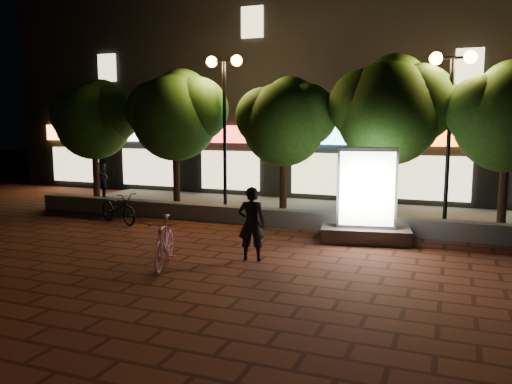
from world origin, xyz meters
The scene contains 16 objects.
ground centered at (0.00, 0.00, 0.00)m, with size 80.00×80.00×0.00m, color #56281B.
retaining_wall centered at (0.00, 4.00, 0.25)m, with size 16.00×0.45×0.50m, color #5E5D57.
sidewalk centered at (0.00, 6.50, 0.04)m, with size 16.00×5.00×0.08m, color #5E5D57.
building_block centered at (-0.01, 12.99, 5.00)m, with size 28.00×8.12×11.30m.
tree_far_left centered at (-6.95, 5.46, 3.29)m, with size 3.36×2.80×4.63m.
tree_left centered at (-3.45, 5.46, 3.44)m, with size 3.60×3.00×4.89m.
tree_mid centered at (0.55, 5.46, 3.22)m, with size 3.24×2.70×4.50m.
tree_right centered at (3.86, 5.46, 3.57)m, with size 3.72×3.10×5.07m.
tree_far_right centered at (7.05, 5.46, 3.37)m, with size 3.48×2.90×4.76m.
street_lamp_left centered at (-1.50, 5.20, 4.03)m, with size 1.26×0.36×5.18m.
street_lamp_right centered at (5.50, 5.20, 3.89)m, with size 1.26×0.36×4.98m.
ad_kiosk centered at (3.59, 2.95, 1.00)m, with size 2.44×1.53×2.47m.
scooter_pink centered at (-0.08, -1.02, 0.55)m, with size 0.51×1.82×1.10m, color #CE81AA.
rider centered at (1.48, 0.18, 0.84)m, with size 0.62×0.40×1.69m, color black.
scooter_parked centered at (-3.92, 2.57, 0.49)m, with size 0.64×1.85×0.97m, color black.
pedestrian centered at (-7.05, 5.95, 1.05)m, with size 0.95×0.74×1.95m, color black.
Camera 1 is at (5.65, -10.23, 3.14)m, focal length 35.53 mm.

